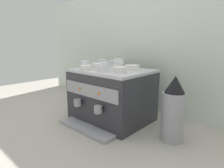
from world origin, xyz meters
TOP-DOWN VIEW (x-y plane):
  - ground_plane at (0.00, 0.00)m, footprint 4.00×4.00m
  - tiled_backsplash_wall at (0.00, 0.40)m, footprint 2.80×0.03m
  - espresso_machine at (0.00, -0.01)m, footprint 0.58×0.57m
  - ceramic_cup_0 at (0.02, -0.12)m, footprint 0.09×0.07m
  - ceramic_cup_1 at (-0.22, -0.08)m, footprint 0.08×0.08m
  - ceramic_cup_2 at (-0.20, 0.09)m, footprint 0.08×0.10m
  - ceramic_cup_3 at (-0.06, 0.14)m, footprint 0.10×0.10m
  - ceramic_cup_4 at (0.03, 0.04)m, footprint 0.11×0.07m
  - ceramic_bowl_0 at (0.14, -0.07)m, footprint 0.11×0.11m
  - ceramic_bowl_1 at (-0.13, -0.02)m, footprint 0.11×0.11m
  - ceramic_bowl_2 at (0.13, 0.09)m, footprint 0.11×0.11m
  - ceramic_bowl_3 at (-0.14, -0.14)m, footprint 0.09×0.09m
  - coffee_grinder at (0.51, -0.00)m, footprint 0.14×0.14m
  - milk_pitcher at (-0.41, -0.01)m, footprint 0.10×0.10m

SIDE VIEW (x-z plane):
  - ground_plane at x=0.00m, z-range 0.00..0.00m
  - milk_pitcher at x=-0.41m, z-range 0.00..0.11m
  - coffee_grinder at x=0.51m, z-range -0.01..0.40m
  - espresso_machine at x=0.00m, z-range 0.00..0.40m
  - ceramic_bowl_3 at x=-0.14m, z-range 0.40..0.44m
  - ceramic_bowl_2 at x=0.13m, z-range 0.40..0.44m
  - ceramic_bowl_0 at x=0.14m, z-range 0.40..0.44m
  - ceramic_bowl_1 at x=-0.13m, z-range 0.40..0.45m
  - ceramic_cup_2 at x=-0.20m, z-range 0.41..0.47m
  - ceramic_cup_1 at x=-0.22m, z-range 0.41..0.47m
  - ceramic_cup_4 at x=0.03m, z-range 0.41..0.47m
  - ceramic_cup_0 at x=0.02m, z-range 0.41..0.47m
  - ceramic_cup_3 at x=-0.06m, z-range 0.41..0.48m
  - tiled_backsplash_wall at x=0.00m, z-range 0.00..1.10m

